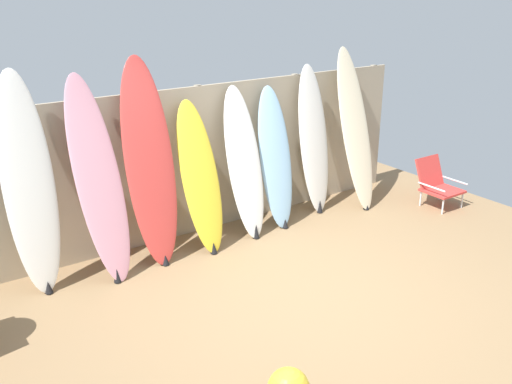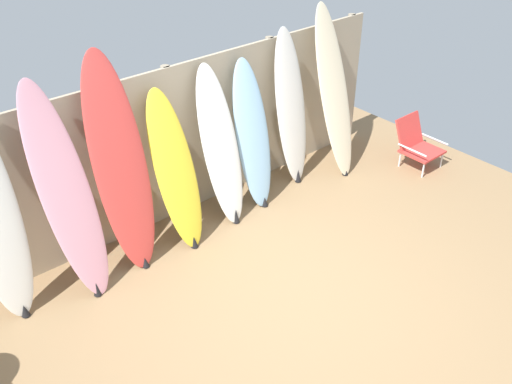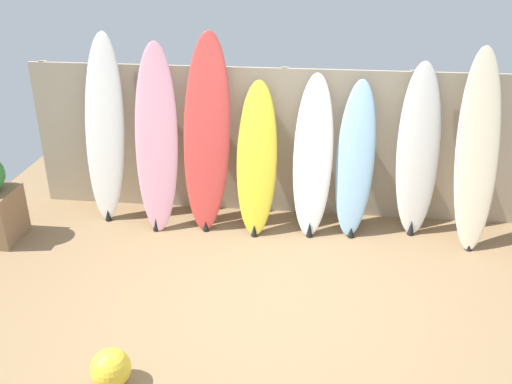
% 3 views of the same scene
% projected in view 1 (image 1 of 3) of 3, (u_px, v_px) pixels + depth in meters
% --- Properties ---
extents(ground, '(7.68, 7.68, 0.00)m').
position_uv_depth(ground, '(305.00, 296.00, 5.67)').
color(ground, '#8E704C').
extents(fence_back, '(6.08, 0.11, 1.80)m').
position_uv_depth(fence_back, '(202.00, 160.00, 6.89)').
color(fence_back, tan).
rests_on(fence_back, ground).
extents(surfboard_white_0, '(0.53, 0.54, 2.19)m').
position_uv_depth(surfboard_white_0, '(29.00, 186.00, 5.49)').
color(surfboard_white_0, white).
rests_on(surfboard_white_0, ground).
extents(surfboard_pink_1, '(0.57, 0.73, 2.10)m').
position_uv_depth(surfboard_pink_1, '(98.00, 181.00, 5.77)').
color(surfboard_pink_1, pink).
rests_on(surfboard_pink_1, ground).
extents(surfboard_red_2, '(0.58, 0.62, 2.23)m').
position_uv_depth(surfboard_red_2, '(150.00, 164.00, 6.07)').
color(surfboard_red_2, '#D13D38').
rests_on(surfboard_red_2, ground).
extents(surfboard_yellow_3, '(0.46, 0.62, 1.71)m').
position_uv_depth(surfboard_yellow_3, '(200.00, 178.00, 6.44)').
color(surfboard_yellow_3, yellow).
rests_on(surfboard_yellow_3, ground).
extents(surfboard_white_4, '(0.47, 0.62, 1.80)m').
position_uv_depth(surfboard_white_4, '(244.00, 164.00, 6.80)').
color(surfboard_white_4, white).
rests_on(surfboard_white_4, ground).
extents(surfboard_skyblue_5, '(0.49, 0.59, 1.75)m').
position_uv_depth(surfboard_skyblue_5, '(275.00, 158.00, 7.07)').
color(surfboard_skyblue_5, '#8CB7D6').
rests_on(surfboard_skyblue_5, ground).
extents(surfboard_white_6, '(0.50, 0.45, 1.95)m').
position_uv_depth(surfboard_white_6, '(314.00, 141.00, 7.48)').
color(surfboard_white_6, white).
rests_on(surfboard_white_6, ground).
extents(surfboard_cream_7, '(0.46, 0.72, 2.13)m').
position_uv_depth(surfboard_cream_7, '(355.00, 130.00, 7.64)').
color(surfboard_cream_7, beige).
rests_on(surfboard_cream_7, ground).
extents(beach_chair, '(0.50, 0.56, 0.65)m').
position_uv_depth(beach_chair, '(436.00, 182.00, 7.85)').
color(beach_chair, silver).
rests_on(beach_chair, ground).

